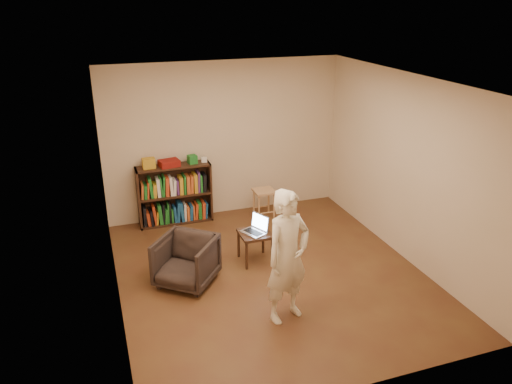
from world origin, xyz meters
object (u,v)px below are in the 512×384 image
object	(u,v)px
stool	(264,195)
laptop	(256,228)
side_table	(255,237)
person	(288,257)
armchair	(186,261)
bookshelf	(175,197)

from	to	relation	value
stool	laptop	world-z (taller)	laptop
stool	side_table	size ratio (longest dim) A/B	1.12
stool	person	distance (m)	2.86
armchair	laptop	bearing A→B (deg)	53.71
bookshelf	armchair	xyz separation A→B (m)	(-0.21, -1.94, -0.11)
armchair	side_table	size ratio (longest dim) A/B	1.61
laptop	stool	bearing A→B (deg)	130.74
stool	armchair	xyz separation A→B (m)	(-1.67, -1.64, -0.07)
bookshelf	armchair	size ratio (longest dim) A/B	1.67
bookshelf	stool	xyz separation A→B (m)	(1.46, -0.30, -0.04)
laptop	person	size ratio (longest dim) A/B	0.26
stool	bookshelf	bearing A→B (deg)	168.34
bookshelf	laptop	bearing A→B (deg)	-62.69
person	armchair	bearing A→B (deg)	112.83
stool	person	size ratio (longest dim) A/B	0.31
bookshelf	stool	world-z (taller)	bookshelf
side_table	person	bearing A→B (deg)	-93.37
stool	person	xyz separation A→B (m)	(-0.70, -2.75, 0.40)
bookshelf	laptop	size ratio (longest dim) A/B	2.89
bookshelf	person	size ratio (longest dim) A/B	0.75
bookshelf	person	bearing A→B (deg)	-76.14
side_table	person	distance (m)	1.45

